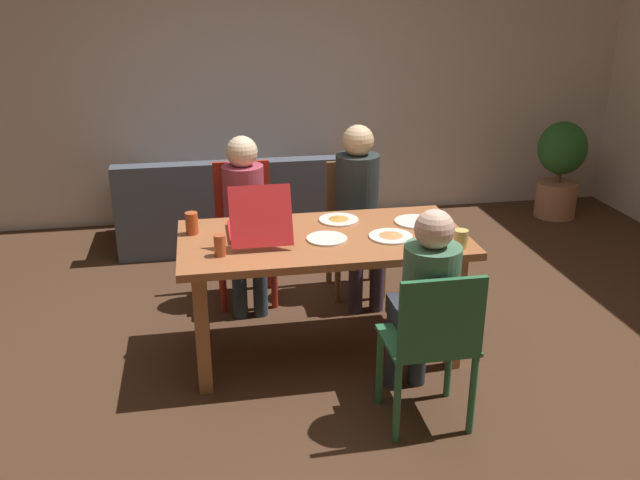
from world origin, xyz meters
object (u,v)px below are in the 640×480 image
object	(u,v)px
plate_3	(415,222)
drinking_glass_1	(220,245)
chair_1	(244,228)
person_2	(425,296)
drinking_glass_0	(461,239)
plate_0	(391,236)
plate_1	(339,219)
plate_2	(327,239)
couch	(237,210)
person_0	(359,200)
pizza_box_0	(258,228)
chair_2	(433,340)
person_1	(245,209)
dining_table	(323,252)
potted_plant	(560,165)
chair_0	(354,223)
drinking_glass_2	(192,223)

from	to	relation	value
plate_3	drinking_glass_1	world-z (taller)	drinking_glass_1
chair_1	person_2	bearing A→B (deg)	-63.42
drinking_glass_0	plate_0	bearing A→B (deg)	147.44
plate_1	drinking_glass_1	distance (m)	0.87
plate_1	plate_3	world-z (taller)	plate_1
plate_2	drinking_glass_0	size ratio (longest dim) A/B	2.29
person_2	drinking_glass_0	xyz separation A→B (m)	(0.33, 0.38, 0.15)
couch	drinking_glass_0	bearing A→B (deg)	-64.31
plate_0	couch	bearing A→B (deg)	110.24
person_0	pizza_box_0	bearing A→B (deg)	-138.52
chair_2	chair_1	bearing A→B (deg)	114.49
person_2	plate_0	xyz separation A→B (m)	(-0.01, 0.60, 0.10)
person_1	plate_1	world-z (taller)	person_1
dining_table	couch	size ratio (longest dim) A/B	0.84
chair_1	drinking_glass_1	size ratio (longest dim) A/B	8.25
plate_0	couch	distance (m)	2.30
plate_1	person_2	bearing A→B (deg)	-74.87
person_0	potted_plant	bearing A→B (deg)	30.55
person_1	pizza_box_0	bearing A→B (deg)	-87.27
person_1	plate_0	bearing A→B (deg)	-47.53
chair_1	chair_0	bearing A→B (deg)	-0.58
plate_1	plate_3	xyz separation A→B (m)	(0.46, -0.12, -0.00)
chair_1	couch	bearing A→B (deg)	89.45
drinking_glass_1	chair_1	bearing A→B (deg)	79.67
dining_table	chair_0	bearing A→B (deg)	66.21
chair_1	couch	world-z (taller)	chair_1
pizza_box_0	potted_plant	size ratio (longest dim) A/B	0.52
chair_0	drinking_glass_0	xyz separation A→B (m)	(0.33, -1.21, 0.32)
person_0	person_2	world-z (taller)	person_0
pizza_box_0	drinking_glass_0	world-z (taller)	pizza_box_0
person_0	plate_0	world-z (taller)	person_0
dining_table	plate_3	world-z (taller)	plate_3
dining_table	person_0	bearing A→B (deg)	62.29
couch	person_1	bearing A→B (deg)	-90.49
plate_1	dining_table	bearing A→B (deg)	-120.76
pizza_box_0	plate_0	distance (m)	0.78
person_2	plate_0	distance (m)	0.61
person_0	drinking_glass_0	world-z (taller)	person_0
plate_1	potted_plant	size ratio (longest dim) A/B	0.27
person_0	drinking_glass_0	xyz separation A→B (m)	(0.33, -1.07, 0.09)
chair_2	plate_3	bearing A→B (deg)	78.00
plate_0	drinking_glass_1	distance (m)	1.00
chair_1	chair_2	world-z (taller)	chair_1
person_0	plate_1	world-z (taller)	person_0
chair_1	drinking_glass_0	distance (m)	1.69
plate_1	drinking_glass_2	bearing A→B (deg)	-175.57
pizza_box_0	plate_3	bearing A→B (deg)	2.79
plate_2	drinking_glass_0	distance (m)	0.76
chair_0	drinking_glass_0	size ratio (longest dim) A/B	9.25
drinking_glass_2	dining_table	bearing A→B (deg)	-12.85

